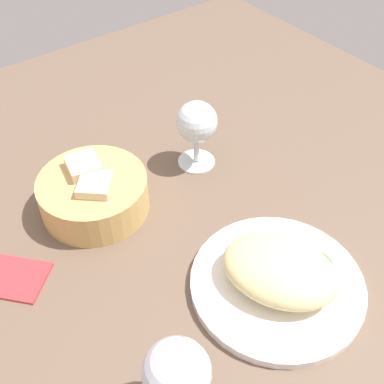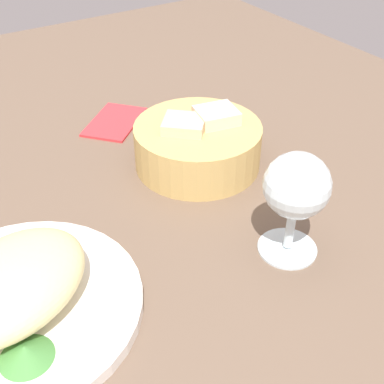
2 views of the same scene
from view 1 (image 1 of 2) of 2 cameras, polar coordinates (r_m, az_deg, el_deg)
ground_plane at (r=71.65cm, az=-1.94°, el=-9.60°), size 140.00×140.00×2.00cm
plate at (r=69.48cm, az=9.98°, el=-10.67°), size 24.21×24.21×1.40cm
omelette at (r=66.85cm, az=10.32°, el=-9.05°), size 19.59×17.94×5.17cm
lettuce_garnish at (r=71.31cm, az=14.54°, el=-7.84°), size 4.88×4.88×1.50cm
bread_basket at (r=78.15cm, az=-11.53°, el=-0.09°), size 17.25×17.25×7.82cm
wine_glass_near at (r=81.90cm, az=0.56°, el=7.93°), size 7.08×7.08×12.47cm
wine_glass_far at (r=53.22cm, az=-1.83°, el=-20.74°), size 7.34×7.34×12.85cm
folded_napkin at (r=74.42cm, az=-20.95°, el=-9.25°), size 12.87×12.54×0.80cm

